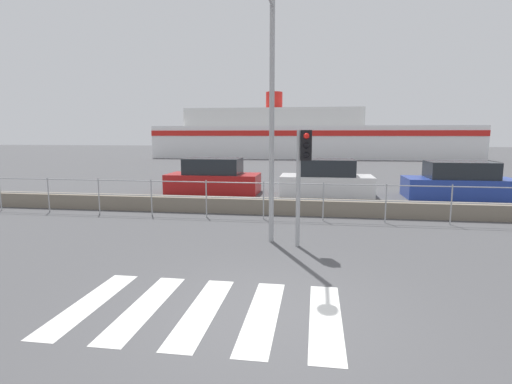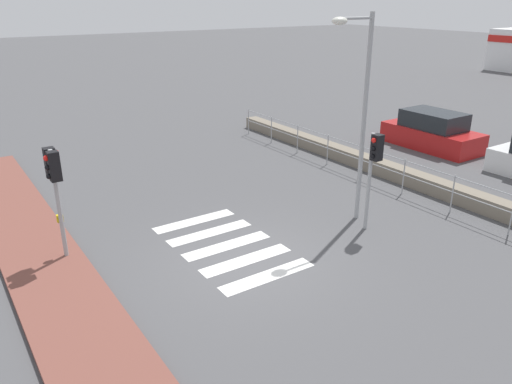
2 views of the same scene
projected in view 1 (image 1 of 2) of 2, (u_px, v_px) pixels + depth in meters
The scene contains 10 objects.
ground_plane at pixel (266, 315), 5.77m from camera, with size 160.00×160.00×0.00m, color #4C4C4F.
crosswalk at pixel (202, 310), 5.91m from camera, with size 4.05×2.40×0.01m.
seawall at pixel (294, 207), 12.97m from camera, with size 22.08×0.55×0.49m.
harbor_fence at pixel (293, 195), 12.04m from camera, with size 19.91×0.04×1.17m.
traffic_light_far at pixel (303, 162), 9.01m from camera, with size 0.34×0.32×2.68m.
streetlamp at pixel (271, 92), 8.94m from camera, with size 0.32×1.35×5.58m.
ferry_boat at pixel (303, 137), 43.51m from camera, with size 33.59×6.85×7.08m.
parked_car_red at pixel (213, 178), 17.67m from camera, with size 4.03×1.80×1.53m.
parked_car_white at pixel (326, 180), 16.94m from camera, with size 3.87×1.75×1.53m.
parked_car_blue at pixel (459, 183), 16.15m from camera, with size 4.23×1.81×1.49m.
Camera 1 is at (0.68, -5.41, 2.59)m, focal length 28.00 mm.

